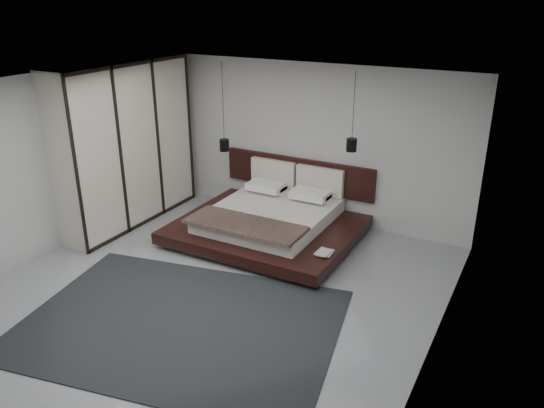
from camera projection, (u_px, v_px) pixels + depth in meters
The scene contains 14 objects.
floor at pixel (214, 288), 7.50m from camera, with size 6.00×6.00×0.00m, color gray.
ceiling at pixel (205, 89), 6.45m from camera, with size 6.00×6.00×0.00m, color white.
wall_back at pixel (306, 142), 9.42m from camera, with size 6.00×6.00×0.00m, color #B7B7B5.
wall_front at pixel (10, 307), 4.52m from camera, with size 6.00×6.00×0.00m, color #B7B7B5.
wall_left at pixel (52, 163), 8.30m from camera, with size 6.00×6.00×0.00m, color #B7B7B5.
wall_right at pixel (442, 244), 5.65m from camera, with size 6.00×6.00×0.00m, color #B7B7B5.
lattice_screen at pixel (157, 135), 10.31m from camera, with size 0.05×0.90×2.60m, color black.
bed at pixel (270, 220), 8.99m from camera, with size 2.92×2.45×1.10m.
book_lower at pixel (319, 252), 7.92m from camera, with size 0.20×0.27×0.03m, color #99724C.
book_upper at pixel (317, 251), 7.89m from camera, with size 0.20×0.27×0.02m, color #99724C.
pendant_left at pixel (224, 145), 9.52m from camera, with size 0.17×0.17×1.58m.
pendant_right at pixel (352, 145), 8.34m from camera, with size 0.17×0.17×1.25m.
wardrobe at pixel (125, 144), 9.24m from camera, with size 0.68×2.88×2.83m.
rug at pixel (180, 323), 6.69m from camera, with size 3.91×2.79×0.02m, color black.
Camera 1 is at (3.81, -5.34, 3.91)m, focal length 35.00 mm.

